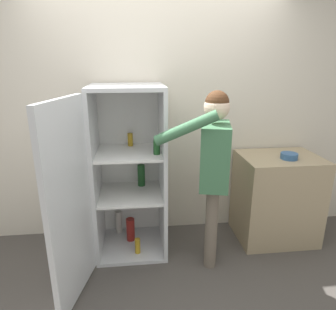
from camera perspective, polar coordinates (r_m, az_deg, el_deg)
name	(u,v)px	position (r m, az deg, el deg)	size (l,w,h in m)	color
ground_plane	(168,285)	(2.81, 0.05, -23.45)	(12.00, 12.00, 0.00)	#4C4742
wall_back	(158,117)	(3.15, -1.98, 7.16)	(7.00, 0.06, 2.55)	beige
refrigerator	(119,177)	(2.83, -9.32, -4.19)	(0.87, 1.29, 1.64)	silver
person	(213,159)	(2.63, 8.62, -0.83)	(0.71, 0.55, 1.61)	#726656
counter	(276,198)	(3.39, 19.89, -7.64)	(0.79, 0.61, 0.92)	tan
bowl	(289,156)	(3.17, 22.08, -0.18)	(0.16, 0.16, 0.06)	#335B8E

